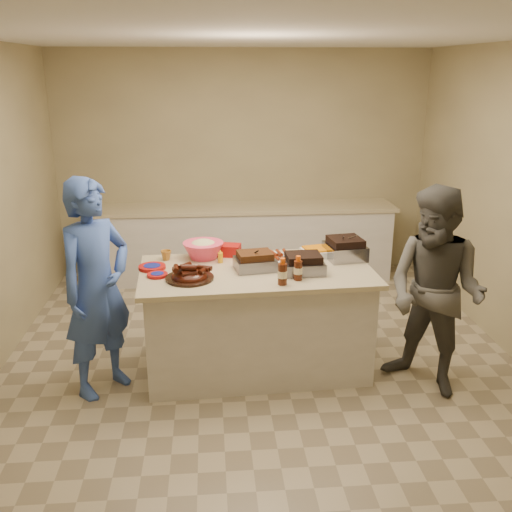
{
  "coord_description": "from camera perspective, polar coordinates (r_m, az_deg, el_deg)",
  "views": [
    {
      "loc": [
        -0.42,
        -4.45,
        2.47
      ],
      "look_at": [
        -0.05,
        -0.02,
        1.0
      ],
      "focal_mm": 40.0,
      "sensor_mm": 36.0,
      "label": 1
    }
  ],
  "objects": [
    {
      "name": "plate_stack_large",
      "position": [
        4.77,
        -10.34,
        -1.26
      ],
      "size": [
        0.23,
        0.23,
        0.03
      ],
      "primitive_type": "cylinder",
      "rotation": [
        0.0,
        0.0,
        0.05
      ],
      "color": "maroon",
      "rests_on": "island"
    },
    {
      "name": "coleslaw_bowl",
      "position": [
        4.98,
        -5.26,
        -0.2
      ],
      "size": [
        0.37,
        0.37,
        0.24
      ],
      "primitive_type": null,
      "rotation": [
        0.0,
        0.0,
        0.05
      ],
      "color": "#F63C60",
      "rests_on": "island"
    },
    {
      "name": "plastic_cup",
      "position": [
        4.97,
        -8.95,
        -0.38
      ],
      "size": [
        0.09,
        0.09,
        0.09
      ],
      "primitive_type": "imported",
      "rotation": [
        0.0,
        0.0,
        0.05
      ],
      "color": "#A96F24",
      "rests_on": "island"
    },
    {
      "name": "room",
      "position": [
        5.11,
        0.55,
        -10.63
      ],
      "size": [
        4.5,
        5.0,
        2.7
      ],
      "primitive_type": null,
      "color": "tan",
      "rests_on": "ground"
    },
    {
      "name": "mustard_bottle",
      "position": [
        4.85,
        -3.57,
        -0.66
      ],
      "size": [
        0.04,
        0.04,
        0.12
      ],
      "primitive_type": "cylinder",
      "rotation": [
        0.0,
        0.0,
        0.05
      ],
      "color": "#F8AA11",
      "rests_on": "island"
    },
    {
      "name": "bbq_bottle_b",
      "position": [
        4.46,
        4.2,
        -2.39
      ],
      "size": [
        0.07,
        0.07,
        0.2
      ],
      "primitive_type": "cylinder",
      "rotation": [
        0.0,
        0.0,
        0.05
      ],
      "color": "#40190B",
      "rests_on": "island"
    },
    {
      "name": "guest_gray",
      "position": [
        4.96,
        16.57,
        -12.41
      ],
      "size": [
        1.77,
        1.69,
        0.63
      ],
      "primitive_type": "imported",
      "rotation": [
        0.0,
        0.0,
        -0.86
      ],
      "color": "#53514B",
      "rests_on": "ground"
    },
    {
      "name": "basket_stack",
      "position": [
        5.03,
        -2.71,
        0.07
      ],
      "size": [
        0.23,
        0.19,
        0.1
      ],
      "primitive_type": "cube",
      "rotation": [
        0.0,
        0.0,
        -0.23
      ],
      "color": "maroon",
      "rests_on": "island"
    },
    {
      "name": "sausage_plate",
      "position": [
        4.95,
        1.75,
        -0.23
      ],
      "size": [
        0.37,
        0.37,
        0.05
      ],
      "primitive_type": "cylinder",
      "rotation": [
        0.0,
        0.0,
        0.2
      ],
      "color": "silver",
      "rests_on": "island"
    },
    {
      "name": "plate_stack_small",
      "position": [
        4.59,
        -9.82,
        -2.01
      ],
      "size": [
        0.17,
        0.17,
        0.02
      ],
      "primitive_type": "cylinder",
      "rotation": [
        0.0,
        0.0,
        0.05
      ],
      "color": "maroon",
      "rests_on": "island"
    },
    {
      "name": "guest_blue",
      "position": [
        4.91,
        -14.76,
        -12.59
      ],
      "size": [
        1.71,
        1.61,
        0.41
      ],
      "primitive_type": "imported",
      "rotation": [
        0.0,
        0.0,
        0.85
      ],
      "color": "#3756AC",
      "rests_on": "ground"
    },
    {
      "name": "mac_cheese_dish",
      "position": [
        5.05,
        6.45,
        0.02
      ],
      "size": [
        0.35,
        0.29,
        0.08
      ],
      "primitive_type": "cube",
      "rotation": [
        0.0,
        0.0,
        0.24
      ],
      "color": "orange",
      "rests_on": "island"
    },
    {
      "name": "back_counter",
      "position": [
        6.97,
        -1.11,
        1.41
      ],
      "size": [
        3.6,
        0.64,
        0.9
      ],
      "primitive_type": null,
      "color": "beige",
      "rests_on": "ground"
    },
    {
      "name": "bbq_bottle_a",
      "position": [
        4.36,
        2.65,
        -2.85
      ],
      "size": [
        0.07,
        0.07,
        0.21
      ],
      "primitive_type": "cylinder",
      "rotation": [
        0.0,
        0.0,
        0.05
      ],
      "color": "#40190B",
      "rests_on": "island"
    },
    {
      "name": "sauce_bowl",
      "position": [
        4.95,
        -0.32,
        -0.21
      ],
      "size": [
        0.13,
        0.05,
        0.13
      ],
      "primitive_type": "imported",
      "rotation": [
        0.0,
        0.0,
        0.05
      ],
      "color": "silver",
      "rests_on": "island"
    },
    {
      "name": "rib_platter",
      "position": [
        4.49,
        -6.64,
        -2.31
      ],
      "size": [
        0.38,
        0.38,
        0.15
      ],
      "primitive_type": null,
      "rotation": [
        0.0,
        0.0,
        0.01
      ],
      "color": "#3D1107",
      "rests_on": "island"
    },
    {
      "name": "pulled_pork_tray",
      "position": [
        4.67,
        -0.11,
        -1.37
      ],
      "size": [
        0.36,
        0.29,
        0.1
      ],
      "primitive_type": "cube",
      "rotation": [
        0.0,
        0.0,
        0.16
      ],
      "color": "#47230F",
      "rests_on": "island"
    },
    {
      "name": "brisket_tray",
      "position": [
        4.62,
        4.74,
        -1.64
      ],
      "size": [
        0.33,
        0.28,
        0.1
      ],
      "primitive_type": "cube",
      "rotation": [
        0.0,
        0.0,
        0.03
      ],
      "color": "black",
      "rests_on": "island"
    },
    {
      "name": "island",
      "position": [
        5.05,
        0.05,
        -11.02
      ],
      "size": [
        1.95,
        1.09,
        0.9
      ],
      "primitive_type": null,
      "rotation": [
        0.0,
        0.0,
        0.05
      ],
      "color": "beige",
      "rests_on": "ground"
    },
    {
      "name": "roasting_pan",
      "position": [
        5.01,
        8.85,
        -0.23
      ],
      "size": [
        0.36,
        0.36,
        0.13
      ],
      "primitive_type": "cube",
      "rotation": [
        0.0,
        0.0,
        0.14
      ],
      "color": "gray",
      "rests_on": "island"
    }
  ]
}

